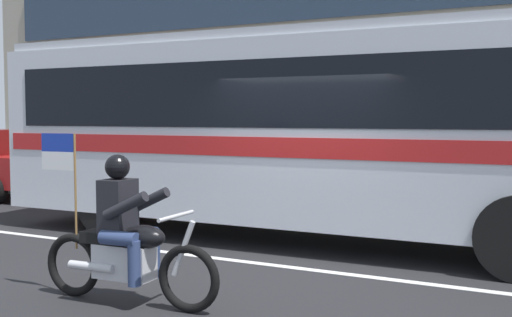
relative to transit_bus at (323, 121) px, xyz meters
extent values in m
plane|color=black|center=(0.16, -1.19, -1.88)|extent=(60.00, 60.00, 0.00)
cube|color=#A39E93|center=(0.16, 3.91, -1.81)|extent=(28.00, 3.80, 0.15)
cube|color=silver|center=(0.16, -1.79, -1.88)|extent=(26.60, 0.14, 0.01)
cube|color=silver|center=(0.00, 0.01, -0.15)|extent=(10.83, 2.74, 2.70)
cube|color=black|center=(0.00, 0.01, 0.40)|extent=(9.97, 2.77, 0.96)
cube|color=red|center=(0.00, 0.01, -0.35)|extent=(10.61, 2.77, 0.28)
cube|color=#ADB1BA|center=(0.00, 0.01, 1.26)|extent=(10.61, 2.61, 0.16)
cylinder|color=black|center=(-3.34, -1.17, -1.36)|extent=(1.04, 0.30, 1.04)
torus|color=black|center=(0.18, -3.99, -1.54)|extent=(0.69, 0.13, 0.69)
torus|color=black|center=(-1.27, -4.09, -1.54)|extent=(0.69, 0.13, 0.69)
cube|color=silver|center=(-0.60, -4.04, -1.44)|extent=(0.66, 0.32, 0.36)
ellipsoid|color=black|center=(-0.35, -4.03, -1.16)|extent=(0.50, 0.31, 0.24)
cube|color=black|center=(-0.80, -4.06, -1.20)|extent=(0.58, 0.30, 0.12)
cylinder|color=silver|center=(0.12, -4.00, -1.24)|extent=(0.28, 0.07, 0.58)
cylinder|color=silver|center=(0.04, -4.00, -0.92)|extent=(0.08, 0.64, 0.04)
cylinder|color=silver|center=(-0.89, -4.22, -1.49)|extent=(0.55, 0.13, 0.09)
cube|color=black|center=(-0.67, -4.05, -0.86)|extent=(0.30, 0.38, 0.56)
sphere|color=black|center=(-0.67, -4.05, -0.45)|extent=(0.26, 0.26, 0.26)
cylinder|color=navy|center=(-0.54, -3.86, -1.16)|extent=(0.43, 0.18, 0.15)
cylinder|color=navy|center=(-0.36, -3.85, -1.40)|extent=(0.13, 0.13, 0.46)
cylinder|color=navy|center=(-0.52, -4.22, -1.16)|extent=(0.43, 0.18, 0.15)
cylinder|color=navy|center=(-0.34, -4.21, -1.40)|extent=(0.13, 0.13, 0.46)
cylinder|color=black|center=(-0.44, -3.83, -0.82)|extent=(0.52, 0.14, 0.32)
cylinder|color=black|center=(-0.42, -4.23, -0.82)|extent=(0.52, 0.14, 0.32)
cylinder|color=olive|center=(-1.22, -4.08, -0.73)|extent=(0.02, 0.02, 1.25)
cube|color=#1933A5|center=(-1.45, -4.10, -0.21)|extent=(0.44, 0.05, 0.20)
cube|color=white|center=(-1.45, -4.10, -0.41)|extent=(0.44, 0.05, 0.20)
cylinder|color=red|center=(-5.50, 2.45, -1.44)|extent=(0.22, 0.22, 0.58)
sphere|color=red|center=(-5.50, 2.45, -1.08)|extent=(0.20, 0.20, 0.20)
cylinder|color=red|center=(-5.50, 2.31, -1.41)|extent=(0.09, 0.10, 0.09)
camera|label=1|loc=(3.69, -9.18, 0.08)|focal=44.56mm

